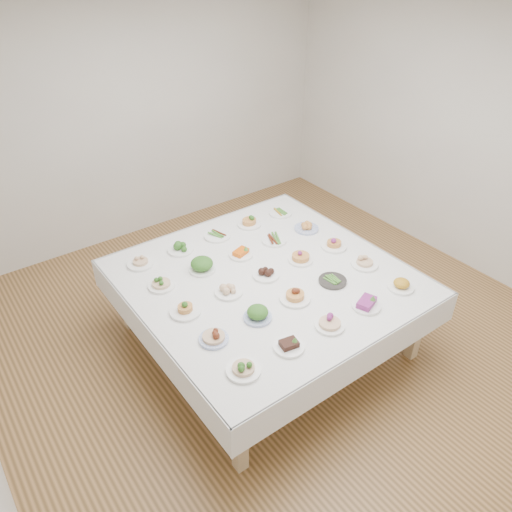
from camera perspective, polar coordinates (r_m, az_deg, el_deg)
room_envelope at (r=3.95m, az=2.24°, el=11.95°), size 5.02×5.02×2.81m
display_table at (r=4.36m, az=1.17°, el=-3.01°), size 2.27×2.27×0.75m
dish_0 at (r=3.44m, az=-1.46°, el=-12.30°), size 0.27×0.27×0.14m
dish_1 at (r=3.63m, az=3.79°, el=-10.05°), size 0.22×0.22×0.09m
dish_2 at (r=3.82m, az=8.46°, el=-7.30°), size 0.23×0.23×0.13m
dish_3 at (r=4.06m, az=12.52°, el=-5.22°), size 0.23×0.23×0.11m
dish_4 at (r=4.33m, az=16.29°, el=-3.07°), size 0.22×0.22×0.11m
dish_5 at (r=3.68m, az=-4.88°, el=-8.85°), size 0.23×0.23×0.13m
dish_6 at (r=3.84m, az=0.19°, el=-6.42°), size 0.22×0.22×0.14m
dish_7 at (r=4.04m, az=4.50°, el=-4.38°), size 0.25×0.25×0.13m
dish_8 at (r=4.29m, az=8.75°, el=-2.75°), size 0.24×0.24×0.05m
dish_9 at (r=4.52m, az=12.37°, el=-0.38°), size 0.24×0.24×0.14m
dish_10 at (r=3.95m, az=-8.11°, el=-5.79°), size 0.25×0.25×0.13m
dish_11 at (r=4.12m, az=-3.15°, el=-3.88°), size 0.23×0.23×0.09m
dish_12 at (r=4.30m, az=1.14°, el=-1.91°), size 0.23×0.23×0.09m
dish_13 at (r=4.51m, az=5.13°, el=-0.04°), size 0.22×0.22×0.12m
dish_14 at (r=4.73m, az=8.92°, el=1.55°), size 0.24×0.24×0.13m
dish_15 at (r=4.25m, az=-10.80°, el=-2.93°), size 0.22×0.22×0.11m
dish_16 at (r=4.38m, az=-6.21°, el=-0.90°), size 0.26×0.26×0.14m
dish_17 at (r=4.56m, az=-1.74°, el=0.46°), size 0.22×0.22×0.10m
dish_18 at (r=4.78m, az=2.09°, el=1.92°), size 0.25×0.23×0.06m
dish_19 at (r=4.99m, az=5.80°, el=3.38°), size 0.24×0.24×0.09m
dish_20 at (r=4.55m, az=-13.09°, el=-0.46°), size 0.24×0.24×0.12m
dish_21 at (r=4.68m, az=-8.64°, el=1.08°), size 0.24×0.24×0.11m
dish_22 at (r=4.87m, az=-4.46°, el=2.42°), size 0.26×0.26×0.06m
dish_23 at (r=5.03m, az=-0.79°, el=4.14°), size 0.24×0.24×0.13m
dish_24 at (r=5.26m, az=2.81°, el=5.02°), size 0.24×0.24×0.05m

